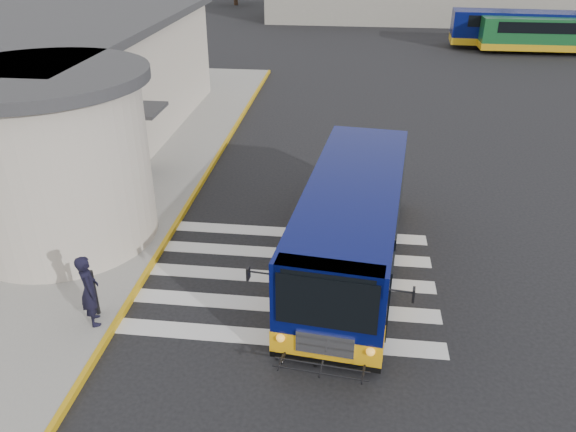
# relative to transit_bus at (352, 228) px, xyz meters

# --- Properties ---
(ground) EXTENTS (140.00, 140.00, 0.00)m
(ground) POSITION_rel_transit_bus_xyz_m (-1.28, 0.08, -1.21)
(ground) COLOR black
(ground) RESTS_ON ground
(sidewalk) EXTENTS (10.00, 34.00, 0.15)m
(sidewalk) POSITION_rel_transit_bus_xyz_m (-10.28, 4.08, -1.14)
(sidewalk) COLOR gray
(sidewalk) RESTS_ON ground
(curb_strip) EXTENTS (0.12, 34.00, 0.16)m
(curb_strip) POSITION_rel_transit_bus_xyz_m (-5.33, 4.08, -1.13)
(curb_strip) COLOR gold
(curb_strip) RESTS_ON ground
(station_building) EXTENTS (12.70, 18.70, 4.80)m
(station_building) POSITION_rel_transit_bus_xyz_m (-12.12, 6.99, 1.36)
(station_building) COLOR beige
(station_building) RESTS_ON ground
(crosswalk) EXTENTS (8.00, 5.35, 0.01)m
(crosswalk) POSITION_rel_transit_bus_xyz_m (-1.78, -0.72, -1.20)
(crosswalk) COLOR silver
(crosswalk) RESTS_ON ground
(transit_bus) EXTENTS (3.66, 9.16, 2.53)m
(transit_bus) POSITION_rel_transit_bus_xyz_m (0.00, 0.00, 0.00)
(transit_bus) COLOR #060D4D
(transit_bus) RESTS_ON ground
(pedestrian_a) EXTENTS (0.70, 0.77, 1.76)m
(pedestrian_a) POSITION_rel_transit_bus_xyz_m (-5.78, -3.21, -0.18)
(pedestrian_a) COLOR black
(pedestrian_a) RESTS_ON sidewalk
(pedestrian_b) EXTENTS (0.67, 0.85, 1.72)m
(pedestrian_b) POSITION_rel_transit_bus_xyz_m (-9.00, -0.73, -0.20)
(pedestrian_b) COLOR black
(pedestrian_b) RESTS_ON sidewalk
(bollard) EXTENTS (0.10, 0.10, 1.19)m
(bollard) POSITION_rel_transit_bus_xyz_m (-5.83, -2.91, -0.47)
(bollard) COLOR black
(bollard) RESTS_ON sidewalk
(far_bus_a) EXTENTS (8.76, 2.96, 2.23)m
(far_bus_a) POSITION_rel_transit_bus_xyz_m (10.92, 30.07, 0.24)
(far_bus_a) COLOR #060E4D
(far_bus_a) RESTS_ON ground
(far_bus_b) EXTENTS (8.07, 2.29, 2.08)m
(far_bus_b) POSITION_rel_transit_bus_xyz_m (12.36, 28.67, 0.14)
(far_bus_b) COLOR #165326
(far_bus_b) RESTS_ON ground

